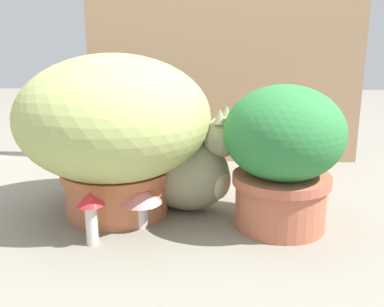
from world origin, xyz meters
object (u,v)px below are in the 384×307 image
at_px(mushroom_ornament_red, 91,208).
at_px(grass_planter, 114,126).
at_px(leafy_planter, 283,152).
at_px(mushroom_ornament_pink, 140,196).
at_px(cat, 191,169).

bearing_deg(mushroom_ornament_red, grass_planter, 84.06).
distance_m(leafy_planter, mushroom_ornament_red, 0.50).
height_order(mushroom_ornament_pink, mushroom_ornament_red, mushroom_ornament_red).
relative_size(grass_planter, mushroom_ornament_pink, 4.42).
xyz_separation_m(cat, mushroom_ornament_pink, (-0.13, -0.12, -0.04)).
xyz_separation_m(grass_planter, leafy_planter, (0.45, -0.09, -0.05)).
height_order(grass_planter, cat, grass_planter).
bearing_deg(grass_planter, mushroom_ornament_red, -95.94).
height_order(grass_planter, mushroom_ornament_red, grass_planter).
height_order(leafy_planter, mushroom_ornament_red, leafy_planter).
bearing_deg(cat, mushroom_ornament_red, -135.32).
height_order(cat, mushroom_ornament_pink, cat).
bearing_deg(mushroom_ornament_pink, cat, 43.18).
bearing_deg(mushroom_ornament_red, leafy_planter, 14.46).
xyz_separation_m(leafy_planter, mushroom_ornament_red, (-0.47, -0.12, -0.11)).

